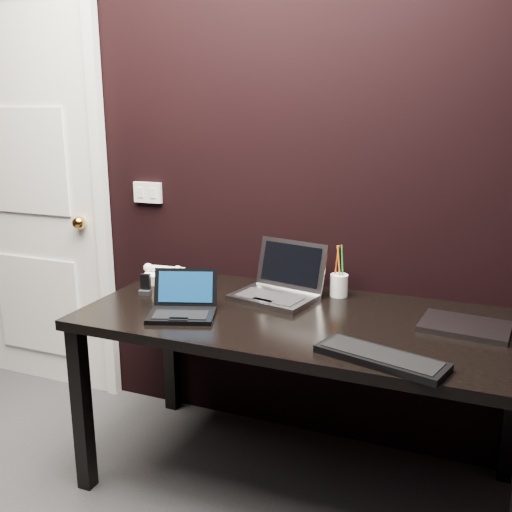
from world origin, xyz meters
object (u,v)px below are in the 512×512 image
at_px(door, 31,200).
at_px(desk_phone, 164,275).
at_px(netbook, 183,307).
at_px(closed_laptop, 465,326).
at_px(desk, 301,334).
at_px(silver_laptop, 278,288).
at_px(pen_cup, 339,284).
at_px(ext_keyboard, 381,357).
at_px(mobile_phone, 146,286).

bearing_deg(door, desk_phone, -11.80).
bearing_deg(netbook, closed_laptop, 13.79).
bearing_deg(desk, closed_laptop, 8.49).
bearing_deg(silver_laptop, desk, -47.50).
bearing_deg(pen_cup, desk_phone, -172.18).
distance_m(desk, silver_laptop, 0.26).
distance_m(desk, pen_cup, 0.33).
xyz_separation_m(door, ext_keyboard, (2.01, -0.67, -0.29)).
relative_size(closed_laptop, pen_cup, 1.46).
xyz_separation_m(netbook, ext_keyboard, (0.79, -0.14, -0.02)).
height_order(desk_phone, mobile_phone, same).
distance_m(desk_phone, mobile_phone, 0.17).
distance_m(desk, desk_phone, 0.75).
relative_size(silver_laptop, pen_cup, 1.70).
relative_size(desk, silver_laptop, 4.47).
distance_m(door, ext_keyboard, 2.14).
relative_size(closed_laptop, mobile_phone, 3.78).
distance_m(closed_laptop, mobile_phone, 1.31).
xyz_separation_m(desk, netbook, (-0.43, -0.16, 0.11)).
bearing_deg(ext_keyboard, pen_cup, 115.72).
xyz_separation_m(door, desk_phone, (0.93, -0.19, -0.27)).
relative_size(desk, netbook, 5.47).
distance_m(door, silver_laptop, 1.53).
distance_m(netbook, silver_laptop, 0.43).
xyz_separation_m(desk, mobile_phone, (-0.71, 0.01, 0.11)).
bearing_deg(desk, desk_phone, 165.88).
bearing_deg(closed_laptop, mobile_phone, -176.53).
relative_size(door, netbook, 6.89).
bearing_deg(netbook, ext_keyboard, -9.86).
bearing_deg(door, silver_laptop, -7.77).
relative_size(ext_keyboard, closed_laptop, 1.34).
bearing_deg(door, closed_laptop, -7.29).
height_order(closed_laptop, mobile_phone, mobile_phone).
height_order(door, silver_laptop, door).
relative_size(door, silver_laptop, 5.63).
bearing_deg(silver_laptop, mobile_phone, -163.61).
height_order(door, desk, door).
bearing_deg(silver_laptop, netbook, -129.22).
bearing_deg(mobile_phone, desk, -0.76).
height_order(desk, pen_cup, pen_cup).
bearing_deg(closed_laptop, netbook, -166.21).
distance_m(door, closed_laptop, 2.28).
height_order(ext_keyboard, mobile_phone, mobile_phone).
relative_size(netbook, silver_laptop, 0.82).
bearing_deg(ext_keyboard, desk, 140.10).
relative_size(desk_phone, mobile_phone, 2.26).
height_order(ext_keyboard, desk_phone, desk_phone).
bearing_deg(pen_cup, mobile_phone, -160.24).
relative_size(door, pen_cup, 9.57).
distance_m(netbook, ext_keyboard, 0.80).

